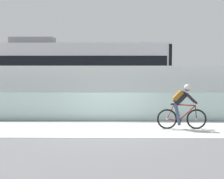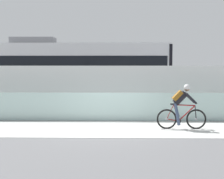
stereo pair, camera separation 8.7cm
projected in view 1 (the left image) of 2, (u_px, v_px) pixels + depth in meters
ground_plane at (109, 129)px, 12.32m from camera, size 200.00×200.00×0.00m
bike_path_deck at (109, 129)px, 12.32m from camera, size 32.00×3.20×0.01m
glass_parapet at (111, 107)px, 14.12m from camera, size 32.00×0.05×1.15m
concrete_barrier_wall at (111, 90)px, 15.88m from camera, size 32.00×0.36×2.26m
tram_rail_near at (112, 108)px, 18.44m from camera, size 32.00×0.08×0.01m
tram_rail_far at (113, 104)px, 19.87m from camera, size 32.00×0.08×0.01m
tram at (68, 72)px, 19.06m from camera, size 11.06×2.54×3.81m
cyclist_on_bike at (182, 107)px, 12.22m from camera, size 1.77×0.58×1.61m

